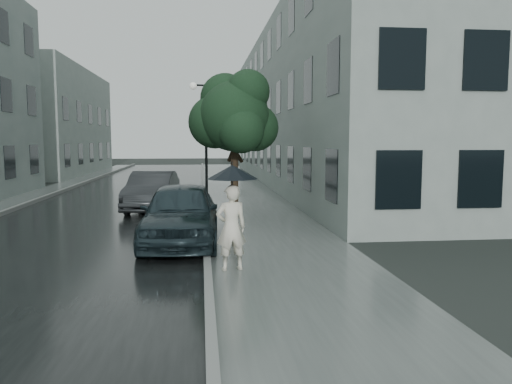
{
  "coord_description": "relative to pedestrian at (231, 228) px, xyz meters",
  "views": [
    {
      "loc": [
        -1.67,
        -10.66,
        2.61
      ],
      "look_at": [
        -0.31,
        1.74,
        1.3
      ],
      "focal_mm": 35.0,
      "sensor_mm": 36.0,
      "label": 1
    }
  ],
  "objects": [
    {
      "name": "ground",
      "position": [
        1.09,
        0.85,
        -0.87
      ],
      "size": [
        120.0,
        120.0,
        0.0
      ],
      "primitive_type": "plane",
      "color": "black",
      "rests_on": "ground"
    },
    {
      "name": "sidewalk",
      "position": [
        1.34,
        12.85,
        -0.86
      ],
      "size": [
        3.5,
        60.0,
        0.01
      ],
      "primitive_type": "cube",
      "color": "slate",
      "rests_on": "ground"
    },
    {
      "name": "kerb_near",
      "position": [
        -0.48,
        12.85,
        -0.79
      ],
      "size": [
        0.15,
        60.0,
        0.15
      ],
      "primitive_type": "cube",
      "color": "slate",
      "rests_on": "ground"
    },
    {
      "name": "asphalt_road",
      "position": [
        -3.98,
        12.85,
        -0.86
      ],
      "size": [
        6.85,
        60.0,
        0.0
      ],
      "primitive_type": "cube",
      "color": "black",
      "rests_on": "ground"
    },
    {
      "name": "kerb_far",
      "position": [
        -7.48,
        12.85,
        -0.79
      ],
      "size": [
        0.15,
        60.0,
        0.15
      ],
      "primitive_type": "cube",
      "color": "slate",
      "rests_on": "ground"
    },
    {
      "name": "sidewalk_far",
      "position": [
        -8.41,
        12.85,
        -0.86
      ],
      "size": [
        1.7,
        60.0,
        0.01
      ],
      "primitive_type": "cube",
      "color": "#4C5451",
      "rests_on": "ground"
    },
    {
      "name": "building_near",
      "position": [
        6.57,
        20.35,
        3.63
      ],
      "size": [
        7.02,
        36.0,
        9.0
      ],
      "color": "#8D9A93",
      "rests_on": "ground"
    },
    {
      "name": "building_far_b",
      "position": [
        -12.68,
        30.85,
        3.13
      ],
      "size": [
        7.02,
        18.0,
        8.0
      ],
      "color": "#8D9A93",
      "rests_on": "ground"
    },
    {
      "name": "pedestrian",
      "position": [
        0.0,
        0.0,
        0.0
      ],
      "size": [
        0.7,
        0.53,
        1.72
      ],
      "primitive_type": "imported",
      "rotation": [
        0.0,
        0.0,
        3.34
      ],
      "color": "silver",
      "rests_on": "sidewalk"
    },
    {
      "name": "umbrella",
      "position": [
        0.03,
        0.05,
        1.11
      ],
      "size": [
        1.36,
        1.36,
        1.23
      ],
      "rotation": [
        0.0,
        0.0,
        0.41
      ],
      "color": "black",
      "rests_on": "ground"
    },
    {
      "name": "street_tree",
      "position": [
        0.49,
        6.5,
        2.52
      ],
      "size": [
        2.97,
        2.7,
        4.84
      ],
      "color": "#332619",
      "rests_on": "ground"
    },
    {
      "name": "lamp_post",
      "position": [
        -0.51,
        12.26,
        2.04
      ],
      "size": [
        0.83,
        0.43,
        5.07
      ],
      "rotation": [
        0.0,
        0.0,
        0.25
      ],
      "color": "black",
      "rests_on": "ground"
    },
    {
      "name": "car_near",
      "position": [
        -1.11,
        2.68,
        -0.09
      ],
      "size": [
        1.99,
        4.6,
        1.55
      ],
      "primitive_type": "imported",
      "rotation": [
        0.0,
        0.0,
        -0.03
      ],
      "color": "#1C2A30",
      "rests_on": "ground"
    },
    {
      "name": "car_far",
      "position": [
        -2.41,
        8.95,
        -0.15
      ],
      "size": [
        1.85,
        4.44,
        1.43
      ],
      "primitive_type": "imported",
      "rotation": [
        0.0,
        0.0,
        -0.08
      ],
      "color": "#26292C",
      "rests_on": "ground"
    }
  ]
}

